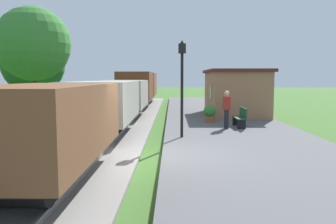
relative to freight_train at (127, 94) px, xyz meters
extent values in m
plane|color=#3D6628|center=(2.40, -11.83, -1.53)|extent=(160.00, 160.00, 0.00)
cube|color=#565659|center=(5.60, -11.83, -1.40)|extent=(6.00, 60.00, 0.25)
cube|color=gray|center=(0.00, -11.83, -1.47)|extent=(3.80, 60.00, 0.12)
cube|color=slate|center=(0.72, -11.83, -1.34)|extent=(0.07, 60.00, 0.14)
cube|color=slate|center=(-0.72, -11.83, -1.34)|extent=(0.07, 60.00, 0.14)
cube|color=brown|center=(0.00, -14.20, 0.05)|extent=(2.50, 5.60, 1.60)
cube|color=black|center=(0.00, -14.20, -0.60)|extent=(2.10, 5.15, 0.50)
cylinder|color=black|center=(0.00, -12.40, -0.85)|extent=(1.56, 0.84, 0.84)
cylinder|color=black|center=(0.00, -15.99, -0.85)|extent=(1.56, 0.84, 0.84)
cylinder|color=black|center=(0.00, -11.25, -0.60)|extent=(0.20, 0.30, 0.20)
cube|color=gray|center=(0.00, -7.60, 0.05)|extent=(2.50, 5.60, 1.60)
cube|color=black|center=(0.00, -7.60, -0.60)|extent=(2.10, 5.15, 0.50)
cylinder|color=black|center=(0.00, -5.80, -0.85)|extent=(1.56, 0.84, 0.84)
cylinder|color=black|center=(0.00, -9.39, -0.85)|extent=(1.56, 0.84, 0.84)
cylinder|color=black|center=(0.00, -4.65, -0.60)|extent=(0.20, 0.30, 0.20)
cylinder|color=black|center=(0.00, -10.55, -0.60)|extent=(0.20, 0.30, 0.20)
cube|color=gray|center=(0.00, -1.00, 0.05)|extent=(2.50, 5.60, 1.60)
cube|color=black|center=(0.00, -1.00, -0.60)|extent=(2.10, 5.15, 0.50)
cylinder|color=black|center=(0.00, 0.80, -0.85)|extent=(1.56, 0.84, 0.84)
cylinder|color=black|center=(0.00, -2.79, -0.85)|extent=(1.56, 0.84, 0.84)
cylinder|color=black|center=(0.00, 1.95, -0.60)|extent=(0.20, 0.30, 0.20)
cylinder|color=black|center=(0.00, -3.95, -0.60)|extent=(0.20, 0.30, 0.20)
cube|color=brown|center=(0.00, 5.60, 0.35)|extent=(2.50, 5.60, 2.20)
cube|color=black|center=(0.00, 5.60, -0.60)|extent=(2.10, 5.15, 0.50)
cylinder|color=black|center=(0.00, 7.40, -0.85)|extent=(1.56, 0.84, 0.84)
cylinder|color=black|center=(0.00, 3.81, -0.85)|extent=(1.56, 0.84, 0.84)
cylinder|color=black|center=(0.00, 8.55, -0.60)|extent=(0.20, 0.30, 0.20)
cylinder|color=black|center=(0.00, 2.65, -0.60)|extent=(0.20, 0.30, 0.20)
cube|color=brown|center=(0.00, 12.20, 0.35)|extent=(2.50, 5.60, 2.20)
cube|color=black|center=(0.00, 12.20, -0.60)|extent=(2.10, 5.15, 0.50)
cylinder|color=black|center=(0.00, 14.00, -0.85)|extent=(1.56, 0.84, 0.84)
cylinder|color=black|center=(0.00, 10.41, -0.85)|extent=(1.56, 0.84, 0.84)
cylinder|color=black|center=(0.00, 15.15, -0.60)|extent=(0.20, 0.30, 0.20)
cylinder|color=black|center=(0.00, 9.25, -0.60)|extent=(0.20, 0.30, 0.20)
cube|color=#9E6B4C|center=(6.80, -0.62, 0.02)|extent=(3.20, 5.50, 2.60)
cube|color=#51231E|center=(6.80, -0.62, 1.41)|extent=(3.50, 5.80, 0.18)
cube|color=black|center=(5.19, -1.72, 0.15)|extent=(0.03, 0.90, 0.80)
cube|color=#1E4C2D|center=(6.02, -6.04, -0.84)|extent=(0.42, 1.50, 0.04)
cube|color=#1E4C2D|center=(6.21, -6.04, -0.59)|extent=(0.04, 1.50, 0.45)
cube|color=black|center=(6.02, -6.64, -1.07)|extent=(0.38, 0.06, 0.42)
cube|color=black|center=(6.02, -5.44, -1.07)|extent=(0.38, 0.06, 0.42)
cube|color=#1E4C2D|center=(6.02, 4.24, -0.84)|extent=(0.42, 1.50, 0.04)
cube|color=#1E4C2D|center=(6.21, 4.24, -0.59)|extent=(0.04, 1.50, 0.45)
cube|color=black|center=(6.02, 3.64, -1.07)|extent=(0.38, 0.06, 0.42)
cube|color=black|center=(6.02, 4.84, -1.07)|extent=(0.38, 0.06, 0.42)
cylinder|color=black|center=(5.37, -6.57, -0.85)|extent=(0.15, 0.15, 0.86)
cylinder|color=black|center=(5.34, -6.41, -0.85)|extent=(0.15, 0.15, 0.86)
cube|color=maroon|center=(5.36, -6.49, -0.12)|extent=(0.32, 0.42, 0.60)
sphere|color=beige|center=(5.36, -6.49, 0.32)|extent=(0.22, 0.22, 0.22)
cylinder|color=brown|center=(4.84, -4.41, -1.11)|extent=(0.56, 0.56, 0.34)
sphere|color=#387A33|center=(4.84, -4.41, -0.68)|extent=(0.64, 0.64, 0.64)
cylinder|color=black|center=(3.28, -8.77, 0.32)|extent=(0.11, 0.11, 3.20)
cube|color=black|center=(3.28, -8.77, 2.10)|extent=(0.28, 0.28, 0.36)
sphere|color=#F2E5BF|center=(3.28, -8.77, 2.10)|extent=(0.20, 0.20, 0.20)
cone|color=black|center=(3.28, -8.77, 2.34)|extent=(0.20, 0.20, 0.16)
cylinder|color=#4C3823|center=(-5.49, -1.02, -0.08)|extent=(0.28, 0.28, 2.89)
sphere|color=#387A33|center=(-5.49, -1.02, 3.04)|extent=(4.47, 4.47, 4.47)
cylinder|color=#4C3823|center=(-7.86, 4.74, -0.62)|extent=(0.28, 0.28, 1.82)
sphere|color=#235B23|center=(-7.86, 4.74, 2.09)|extent=(4.79, 4.79, 4.79)
camera|label=1|loc=(2.90, -21.80, 1.01)|focal=36.49mm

